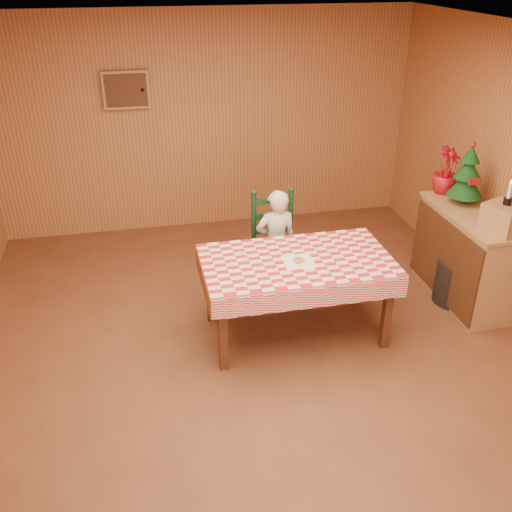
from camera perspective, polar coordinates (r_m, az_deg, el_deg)
The scene contains 13 objects.
ground at distance 4.95m, azimuth 0.50°, elevation -10.83°, with size 6.00×6.00×0.00m, color brown.
cabin_walls at distance 4.56m, azimuth -0.94°, elevation 11.71°, with size 5.10×6.05×2.65m.
dining_table at distance 4.97m, azimuth 4.08°, elevation -1.14°, with size 1.66×0.96×0.77m.
ladder_chair at distance 5.73m, azimuth 1.87°, elevation 0.99°, with size 0.44×0.40×1.08m.
seated_child at distance 5.65m, azimuth 2.02°, elevation 1.27°, with size 0.41×0.27×1.12m, color silver.
napkin at distance 4.89m, azimuth 4.28°, elevation -0.56°, with size 0.26×0.26×0.00m, color white.
donut at distance 4.88m, azimuth 4.28°, elevation -0.39°, with size 0.09×0.09×0.03m, color #C18A45.
shelf_unit at distance 5.99m, azimuth 20.34°, elevation -0.01°, with size 0.54×1.24×0.93m.
crate at distance 5.46m, azimuth 23.53°, elevation 3.53°, with size 0.30×0.30×0.25m, color #B38250.
christmas_tree at distance 5.90m, azimuth 20.39°, elevation 7.52°, with size 0.34×0.34×0.62m.
flower_arrangement at distance 6.13m, azimuth 18.50°, elevation 8.12°, with size 0.26×0.26×0.47m, color #A10E19.
candle_set at distance 5.39m, azimuth 23.91°, elevation 5.36°, with size 0.07×0.07×0.22m.
storage_bin at distance 6.01m, azimuth 19.49°, elevation -2.47°, with size 0.44×0.44×0.44m, color black.
Camera 1 is at (-0.86, -3.76, 3.10)m, focal length 40.00 mm.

